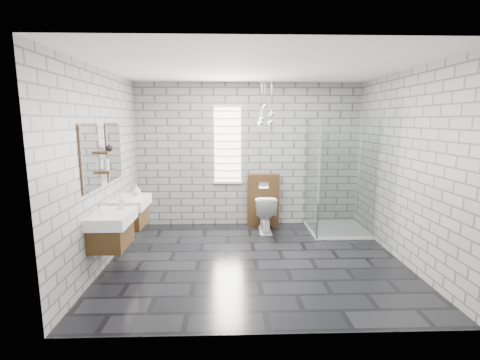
{
  "coord_description": "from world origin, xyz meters",
  "views": [
    {
      "loc": [
        -0.37,
        -4.79,
        2.01
      ],
      "look_at": [
        -0.21,
        0.35,
        1.12
      ],
      "focal_mm": 26.0,
      "sensor_mm": 36.0,
      "label": 1
    }
  ],
  "objects_px": {
    "shower_enclosure": "(334,206)",
    "vanity_left": "(109,220)",
    "cistern_panel": "(263,200)",
    "vanity_right": "(129,204)",
    "toilet": "(265,213)"
  },
  "relations": [
    {
      "from": "shower_enclosure",
      "to": "vanity_left",
      "type": "bearing_deg",
      "value": -154.1
    },
    {
      "from": "vanity_right",
      "to": "cistern_panel",
      "type": "relative_size",
      "value": 1.57
    },
    {
      "from": "vanity_right",
      "to": "cistern_panel",
      "type": "bearing_deg",
      "value": 30.63
    },
    {
      "from": "vanity_left",
      "to": "toilet",
      "type": "relative_size",
      "value": 2.32
    },
    {
      "from": "vanity_right",
      "to": "toilet",
      "type": "bearing_deg",
      "value": 22.83
    },
    {
      "from": "vanity_left",
      "to": "vanity_right",
      "type": "xyz_separation_m",
      "value": [
        0.0,
        0.88,
        0.0
      ]
    },
    {
      "from": "toilet",
      "to": "shower_enclosure",
      "type": "bearing_deg",
      "value": 174.6
    },
    {
      "from": "vanity_right",
      "to": "cistern_panel",
      "type": "height_order",
      "value": "vanity_right"
    },
    {
      "from": "cistern_panel",
      "to": "toilet",
      "type": "height_order",
      "value": "cistern_panel"
    },
    {
      "from": "toilet",
      "to": "cistern_panel",
      "type": "bearing_deg",
      "value": -88.71
    },
    {
      "from": "shower_enclosure",
      "to": "toilet",
      "type": "distance_m",
      "value": 1.24
    },
    {
      "from": "shower_enclosure",
      "to": "cistern_panel",
      "type": "bearing_deg",
      "value": 157.09
    },
    {
      "from": "vanity_left",
      "to": "cistern_panel",
      "type": "height_order",
      "value": "vanity_left"
    },
    {
      "from": "cistern_panel",
      "to": "vanity_right",
      "type": "bearing_deg",
      "value": -149.37
    },
    {
      "from": "vanity_left",
      "to": "vanity_right",
      "type": "distance_m",
      "value": 0.88
    }
  ]
}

